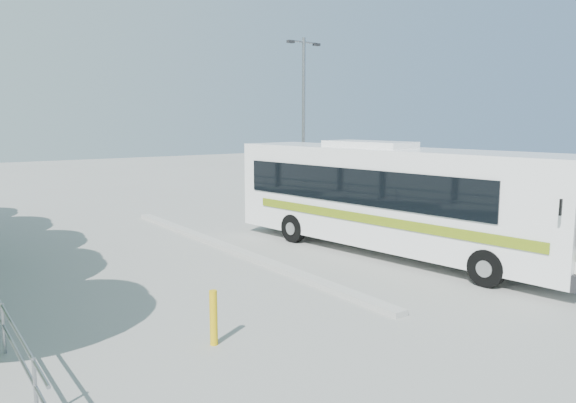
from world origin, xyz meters
TOP-DOWN VIEW (x-y plane):
  - ground at (0.00, 0.00)m, footprint 100.00×100.00m
  - kerb_divider at (-2.30, 2.00)m, footprint 0.40×16.00m
  - coach_main at (1.93, -1.47)m, footprint 4.28×12.90m
  - coach_adjacent at (7.76, 3.78)m, footprint 5.75×11.21m
  - lamppost at (5.25, 8.05)m, footprint 2.05×0.37m
  - bollard at (-6.51, -4.93)m, footprint 0.17×0.17m

SIDE VIEW (x-z plane):
  - ground at x=0.00m, z-range 0.00..0.00m
  - kerb_divider at x=-2.30m, z-range 0.00..0.15m
  - bollard at x=-6.51m, z-range 0.00..1.12m
  - coach_adjacent at x=7.76m, z-range 0.15..3.23m
  - coach_main at x=1.93m, z-range 0.17..3.69m
  - lamppost at x=5.25m, z-range 0.44..8.81m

